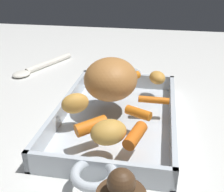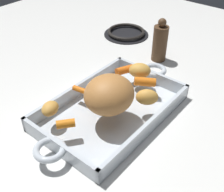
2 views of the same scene
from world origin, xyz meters
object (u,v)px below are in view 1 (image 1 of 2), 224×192
Objects in this scene: potato_golden_large at (75,103)px; baby_carrot_northwest at (138,113)px; baby_carrot_southwest at (135,135)px; serving_spoon at (39,67)px; baby_carrot_southeast at (154,100)px; baby_carrot_center_right at (91,126)px; pork_roast at (111,79)px; roasting_dish at (117,117)px; potato_near_roast at (109,132)px; baby_carrot_short at (132,77)px; potato_whole at (157,78)px.

baby_carrot_northwest is at bearing 91.61° from potato_golden_large.
baby_carrot_southwest reaches higher than serving_spoon.
potato_golden_large reaches higher than baby_carrot_southwest.
baby_carrot_center_right is at bearing -38.28° from baby_carrot_southeast.
baby_carrot_southeast is (0.01, 0.09, -0.04)m from pork_roast.
potato_near_roast is at bearing 3.66° from roasting_dish.
potato_near_roast is (0.27, -0.01, 0.01)m from baby_carrot_short.
pork_roast is 1.90× the size of baby_carrot_southeast.
roasting_dish is at bearing -130.64° from baby_carrot_northwest.
baby_carrot_southeast is 1.37× the size of potato_whole.
potato_near_roast is 0.51m from serving_spoon.
potato_near_roast reaches higher than baby_carrot_southeast.
roasting_dish is at bearing -73.20° from baby_carrot_southeast.
potato_whole reaches higher than baby_carrot_short.
potato_golden_large reaches higher than baby_carrot_southeast.
baby_carrot_southeast is at bearing -1.84° from potato_whole.
potato_near_roast is at bearing -23.08° from baby_carrot_southeast.
potato_whole is (0.01, 0.06, 0.01)m from baby_carrot_short.
potato_golden_large is (0.08, -0.06, -0.02)m from pork_roast.
baby_carrot_short is at bearing 172.93° from roasting_dish.
baby_carrot_southwest is (0.15, 0.07, -0.03)m from pork_roast.
baby_carrot_southwest is 1.19× the size of potato_whole.
pork_roast is at bearing 176.08° from baby_carrot_center_right.
serving_spoon is (-0.38, -0.27, -0.04)m from baby_carrot_center_right.
baby_carrot_southeast is 1.56× the size of baby_carrot_short.
baby_carrot_northwest is 0.79× the size of baby_carrot_southeast.
potato_golden_large is at bearing -26.54° from baby_carrot_short.
baby_carrot_center_right reaches higher than baby_carrot_short.
baby_carrot_short is at bearing 89.50° from serving_spoon.
baby_carrot_southeast is (-0.06, 0.03, -0.00)m from baby_carrot_northwest.
potato_near_roast is at bearing -23.60° from baby_carrot_northwest.
baby_carrot_northwest is 0.91× the size of baby_carrot_southwest.
potato_golden_large is at bearing -36.93° from pork_roast.
pork_roast reaches higher than potato_golden_large.
baby_carrot_southeast is 1.06× the size of potato_near_roast.
potato_golden_large is at bearing -142.62° from baby_carrot_center_right.
baby_carrot_short is 0.21m from potato_golden_large.
baby_carrot_northwest is at bearing 156.40° from potato_near_roast.
baby_carrot_southeast is 0.17m from potato_near_roast.
baby_carrot_northwest is 0.18m from baby_carrot_short.
potato_golden_large reaches higher than roasting_dish.
pork_roast reaches higher than baby_carrot_short.
baby_carrot_short is at bearing 153.46° from potato_golden_large.
baby_carrot_center_right is (0.14, -0.01, -0.03)m from pork_roast.
baby_carrot_center_right reaches higher than baby_carrot_northwest.
baby_carrot_southwest is at bearing 105.87° from potato_near_roast.
baby_carrot_short is at bearing 162.05° from pork_roast.
baby_carrot_center_right is 1.03× the size of potato_golden_large.
roasting_dish is 10.10× the size of potato_whole.
serving_spoon is at bearing -124.47° from baby_carrot_southeast.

